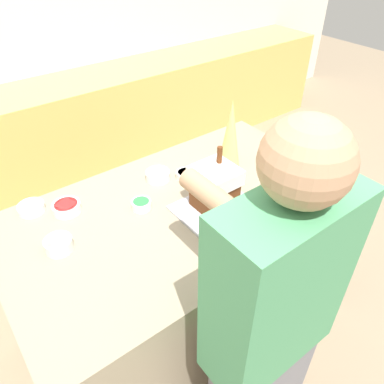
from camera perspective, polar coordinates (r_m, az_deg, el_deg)
The scene contains 15 objects.
ground_plane at distance 2.45m, azimuth -1.14°, elevation -18.88°, with size 12.00×12.00×0.00m, color gray.
wall_back at distance 3.51m, azimuth -25.23°, elevation 22.09°, with size 8.00×0.05×2.60m.
back_cabinet_block at distance 3.50m, azimuth -20.07°, elevation 7.87°, with size 6.00×0.60×0.88m.
kitchen_island at distance 2.09m, azimuth -1.29°, elevation -11.92°, with size 1.67×0.97×0.91m.
baking_tray at distance 1.76m, azimuth 3.35°, elevation -2.25°, with size 0.36×0.27×0.01m.
gingerbread_house at distance 1.69m, azimuth 3.49°, elevation 0.78°, with size 0.19×0.19×0.29m.
decorative_tree at distance 1.98m, azimuth 5.91°, elevation 8.88°, with size 0.11×0.11×0.37m.
candy_bowl_center_rear at distance 1.64m, azimuth -19.65°, elevation -7.48°, with size 0.12×0.12×0.05m.
candy_bowl_far_left at distance 1.94m, azimuth -5.23°, elevation 2.60°, with size 0.12×0.12×0.05m.
candy_bowl_near_tray_left at distance 1.82m, azimuth -18.58°, elevation -2.20°, with size 0.13×0.13×0.04m.
candy_bowl_beside_tree at distance 1.76m, azimuth -7.72°, elevation -1.86°, with size 0.09×0.09×0.04m.
candy_bowl_far_right at distance 1.95m, azimuth -0.99°, elevation 2.72°, with size 0.10×0.10×0.04m.
candy_bowl_behind_tray at distance 1.88m, azimuth -23.30°, elevation -2.20°, with size 0.12×0.12×0.04m.
mug at distance 1.79m, azimuth 12.98°, elevation -0.77°, with size 0.08×0.08×0.09m.
person at distance 1.38m, azimuth 11.24°, elevation -20.95°, with size 0.45×0.56×1.70m.
Camera 1 is at (-0.78, -1.11, 2.04)m, focal length 35.00 mm.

